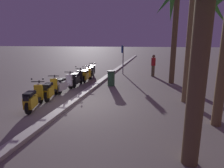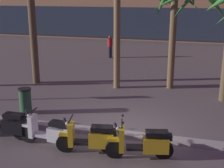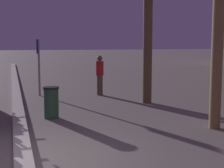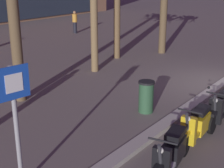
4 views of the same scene
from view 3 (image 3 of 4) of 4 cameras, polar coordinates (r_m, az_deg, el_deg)
The scene contains 5 objects.
ground_plane at distance 6.66m, azimuth -13.05°, elevation -13.04°, with size 200.00×200.00×0.00m, color slate.
curb_strip at distance 6.63m, azimuth -14.68°, elevation -12.62°, with size 60.00×0.36×0.12m, color #BCB7AD.
crossing_sign at distance 14.66m, azimuth -12.33°, elevation 3.88°, with size 0.60×0.16×2.40m.
pedestrian_by_palm_tree at distance 14.56m, azimuth -2.09°, elevation 1.65°, with size 0.34×0.34×1.71m.
litter_bin at distance 10.29m, azimuth -10.23°, elevation -3.05°, with size 0.48×0.48×0.95m.
Camera 3 is at (6.25, -0.34, 2.26)m, focal length 54.14 mm.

